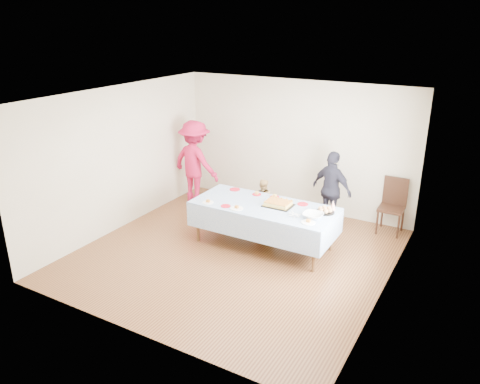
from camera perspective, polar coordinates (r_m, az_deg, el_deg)
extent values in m
plane|color=#4E2916|center=(8.16, -0.58, -7.54)|extent=(5.00, 5.00, 0.00)
cube|color=#BFB59C|center=(9.76, 6.84, 5.62)|extent=(5.00, 0.04, 2.70)
cube|color=#BFB59C|center=(5.76, -13.33, -5.67)|extent=(5.00, 0.04, 2.70)
cube|color=#BFB59C|center=(9.08, -14.41, 3.97)|extent=(0.04, 5.00, 2.70)
cube|color=#BFB59C|center=(6.79, 17.94, -2.04)|extent=(0.04, 5.00, 2.70)
cube|color=white|center=(7.29, -0.66, 11.54)|extent=(5.00, 5.00, 0.04)
cube|color=#472B16|center=(6.92, 18.20, -0.29)|extent=(0.03, 1.75, 1.35)
cylinder|color=brown|center=(8.49, -5.18, -3.71)|extent=(0.06, 0.06, 0.73)
cylinder|color=brown|center=(7.55, 9.07, -7.15)|extent=(0.06, 0.06, 0.73)
cylinder|color=brown|center=(9.13, -2.19, -1.84)|extent=(0.06, 0.06, 0.73)
cylinder|color=brown|center=(8.26, 11.18, -4.74)|extent=(0.06, 0.06, 0.73)
cube|color=brown|center=(8.14, 2.93, -1.80)|extent=(2.40, 1.00, 0.04)
cube|color=white|center=(8.13, 2.94, -1.64)|extent=(2.50, 1.10, 0.01)
cube|color=black|center=(8.11, 4.68, -1.65)|extent=(0.49, 0.37, 0.01)
cube|color=#E8C858|center=(8.09, 4.69, -1.40)|extent=(0.41, 0.31, 0.06)
cube|color=#A36025|center=(8.08, 4.70, -1.16)|extent=(0.41, 0.31, 0.01)
cylinder|color=black|center=(7.94, 10.31, -2.42)|extent=(0.32, 0.32, 0.02)
sphere|color=tan|center=(7.89, 10.91, -2.21)|extent=(0.08, 0.08, 0.08)
sphere|color=tan|center=(7.97, 10.80, -1.98)|extent=(0.08, 0.08, 0.08)
sphere|color=tan|center=(8.00, 10.23, -1.87)|extent=(0.08, 0.08, 0.08)
sphere|color=tan|center=(7.94, 9.76, -1.99)|extent=(0.08, 0.08, 0.08)
sphere|color=tan|center=(7.87, 9.86, -2.22)|extent=(0.08, 0.08, 0.08)
sphere|color=tan|center=(7.84, 10.44, -2.34)|extent=(0.08, 0.08, 0.08)
sphere|color=tan|center=(7.92, 10.33, -2.10)|extent=(0.08, 0.08, 0.08)
imported|color=silver|center=(7.69, 8.89, -2.84)|extent=(0.33, 0.33, 0.08)
cone|color=white|center=(8.06, 11.27, -1.55)|extent=(0.10, 0.10, 0.17)
cylinder|color=red|center=(8.83, -0.64, 0.32)|extent=(0.20, 0.20, 0.01)
cylinder|color=red|center=(8.59, 2.05, -0.29)|extent=(0.17, 0.17, 0.01)
cylinder|color=red|center=(8.48, 4.23, -0.62)|extent=(0.17, 0.17, 0.01)
cylinder|color=red|center=(8.22, 7.65, -1.47)|extent=(0.19, 0.19, 0.01)
cylinder|color=red|center=(8.07, -1.75, -1.72)|extent=(0.17, 0.17, 0.01)
cylinder|color=white|center=(8.24, -3.91, -1.27)|extent=(0.20, 0.20, 0.01)
cylinder|color=white|center=(7.96, -0.41, -2.01)|extent=(0.23, 0.23, 0.01)
cylinder|color=white|center=(7.51, 8.32, -3.69)|extent=(0.23, 0.23, 0.01)
cylinder|color=black|center=(9.14, 16.36, -3.61)|extent=(0.04, 0.04, 0.46)
cylinder|color=black|center=(9.07, 18.73, -4.05)|extent=(0.04, 0.04, 0.46)
cylinder|color=black|center=(9.49, 16.92, -2.76)|extent=(0.04, 0.04, 0.46)
cylinder|color=black|center=(9.43, 19.20, -3.18)|extent=(0.04, 0.04, 0.46)
cube|color=black|center=(9.18, 17.97, -1.95)|extent=(0.46, 0.46, 0.05)
cube|color=black|center=(9.27, 18.44, 0.14)|extent=(0.45, 0.05, 0.54)
imported|color=red|center=(8.85, 2.49, -2.45)|extent=(0.30, 0.21, 0.77)
imported|color=#337627|center=(8.63, 3.46, -3.15)|extent=(0.39, 0.27, 0.76)
imported|color=tan|center=(9.32, 2.77, -0.96)|extent=(0.48, 0.41, 0.86)
imported|color=#B51641|center=(10.13, -5.49, 3.63)|extent=(1.25, 0.82, 1.81)
imported|color=#272736|center=(9.09, 11.12, 0.28)|extent=(0.95, 0.63, 1.50)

